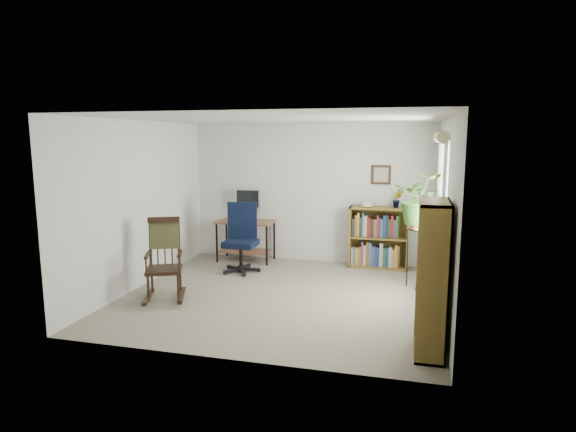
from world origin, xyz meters
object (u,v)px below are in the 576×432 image
(desk, at_px, (246,241))
(rocking_chair, at_px, (164,259))
(office_chair, at_px, (241,238))
(tall_bookshelf, at_px, (432,278))
(low_bookshelf, at_px, (379,238))

(desk, xyz_separation_m, rocking_chair, (-0.38, -2.21, 0.20))
(office_chair, bearing_deg, rocking_chair, -121.66)
(desk, height_order, tall_bookshelf, tall_bookshelf)
(low_bookshelf, xyz_separation_m, tall_bookshelf, (0.72, -3.15, 0.26))
(office_chair, height_order, low_bookshelf, office_chair)
(rocking_chair, height_order, tall_bookshelf, tall_bookshelf)
(desk, relative_size, low_bookshelf, 0.97)
(desk, bearing_deg, rocking_chair, -99.80)
(desk, relative_size, rocking_chair, 0.89)
(low_bookshelf, relative_size, tall_bookshelf, 0.66)
(desk, relative_size, tall_bookshelf, 0.64)
(desk, bearing_deg, low_bookshelf, 2.99)
(office_chair, bearing_deg, desk, 91.68)
(desk, xyz_separation_m, tall_bookshelf, (3.02, -3.03, 0.42))
(tall_bookshelf, bearing_deg, office_chair, 141.01)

